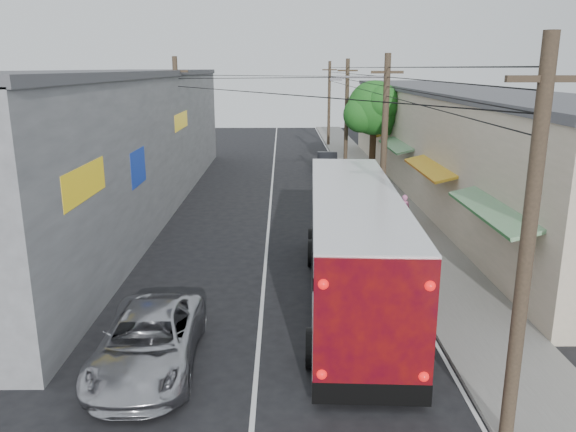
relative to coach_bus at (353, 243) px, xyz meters
name	(u,v)px	position (x,y,z in m)	size (l,w,h in m)	color
ground	(255,389)	(-2.94, -5.41, -1.90)	(120.00, 120.00, 0.00)	black
sidewalk	(382,197)	(3.56, 14.59, -1.84)	(3.00, 80.00, 0.12)	slate
building_right	(453,140)	(8.05, 16.59, 1.25)	(7.09, 40.00, 6.25)	beige
building_left	(109,141)	(-11.44, 12.58, 1.76)	(7.20, 36.00, 7.25)	gray
utility_poles	(325,127)	(0.18, 14.91, 2.23)	(11.80, 45.28, 8.00)	#473828
street_tree	(375,110)	(3.93, 20.60, 2.78)	(4.40, 4.00, 6.60)	#3F2B19
coach_bus	(353,243)	(0.00, 0.00, 0.00)	(3.46, 12.83, 3.66)	silver
jeepney	(149,341)	(-5.65, -4.41, -1.17)	(2.41, 5.23, 1.45)	#B2B1B9
parked_suv	(343,201)	(0.86, 10.98, -1.18)	(2.01, 4.94, 1.43)	#A5A6AE
parked_car_mid	(347,183)	(1.66, 15.84, -1.25)	(1.52, 3.79, 1.29)	#29282E
parked_car_far	(327,162)	(1.03, 23.46, -1.21)	(1.46, 4.18, 1.38)	black
pedestrian_near	(404,210)	(3.45, 8.24, -1.01)	(0.56, 0.37, 1.53)	pink
pedestrian_far	(386,213)	(2.49, 7.49, -0.94)	(0.81, 0.63, 1.68)	#8299BE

